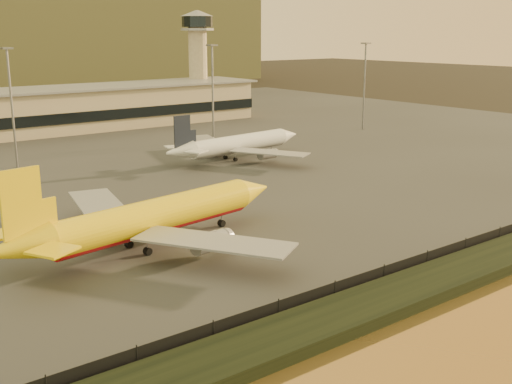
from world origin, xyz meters
The scene contains 10 objects.
ground centered at (0.00, 0.00, 0.00)m, with size 900.00×900.00×0.00m, color black.
embankment centered at (0.00, -17.00, 0.70)m, with size 320.00×7.00×1.40m, color black.
tarmac centered at (0.00, 95.00, 0.10)m, with size 320.00×220.00×0.20m, color #2D2D2D.
perimeter_fence centered at (0.00, -13.00, 1.30)m, with size 300.00×0.05×2.20m, color black.
control_tower centered at (70.00, 131.00, 21.66)m, with size 11.20×11.20×35.50m.
apron_light_masts centered at (15.00, 75.00, 15.70)m, with size 152.20×12.20×25.40m.
dhl_cargo_jet centered at (-12.79, 15.23, 4.32)m, with size 46.17×44.75×13.80m.
white_narrowbody_jet centered at (33.14, 58.21, 3.62)m, with size 39.89×38.71×11.46m.
gse_vehicle_yellow centered at (1.47, 30.80, 1.00)m, with size 3.54×1.59×1.59m, color yellow.
gse_vehicle_white centered at (-13.44, 28.78, 1.12)m, with size 4.11×1.85×1.85m, color white.
Camera 1 is at (-52.84, -59.06, 28.90)m, focal length 45.00 mm.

